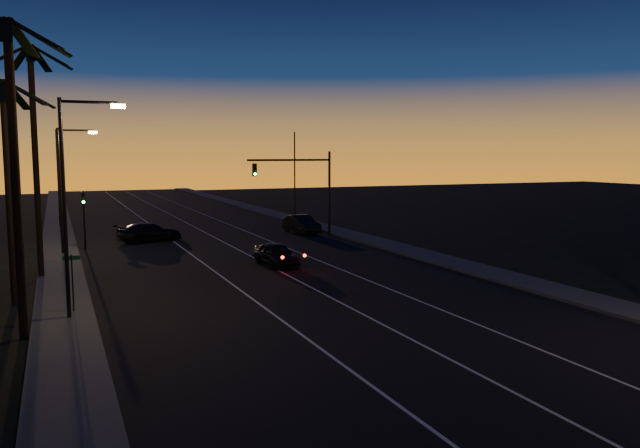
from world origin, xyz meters
name	(u,v)px	position (x,y,z in m)	size (l,w,h in m)	color
road	(255,263)	(0.00, 30.00, 0.01)	(20.00, 170.00, 0.01)	black
sidewalk_left	(61,276)	(-11.20, 30.00, 0.08)	(2.40, 170.00, 0.16)	#333230
sidewalk_right	(410,251)	(11.20, 30.00, 0.08)	(2.40, 170.00, 0.16)	#333230
lane_stripe_left	(208,266)	(-3.00, 30.00, 0.02)	(0.12, 160.00, 0.01)	silver
lane_stripe_mid	(263,262)	(0.50, 30.00, 0.02)	(0.12, 160.00, 0.01)	silver
lane_stripe_right	(314,259)	(4.00, 30.00, 0.02)	(0.12, 160.00, 0.01)	silver
palm_near	(14,146)	(-12.60, 18.00, 7.07)	(4.25, 4.16, 11.53)	black
palm_mid	(7,166)	(-13.20, 24.00, 6.25)	(4.25, 4.16, 10.03)	black
palm_far	(34,138)	(-12.20, 30.00, 7.61)	(4.25, 4.16, 12.53)	black
streetlight_left_near	(72,191)	(-10.70, 20.00, 5.32)	(2.55, 0.26, 9.00)	black
streetlight_left_far	(65,180)	(-10.69, 38.00, 5.06)	(2.55, 0.26, 8.50)	black
street_sign	(72,276)	(-10.80, 21.00, 1.66)	(0.70, 0.06, 2.60)	black
signal_mast	(303,179)	(7.14, 39.99, 4.78)	(7.10, 0.41, 7.00)	black
signal_post	(84,209)	(-9.50, 39.98, 2.89)	(0.28, 0.37, 4.20)	black
far_pole_left	(58,179)	(-11.00, 55.00, 4.50)	(0.14, 0.14, 9.00)	black
far_pole_right	(295,177)	(11.00, 52.00, 4.50)	(0.14, 0.14, 9.00)	black
lead_car	(276,254)	(0.93, 28.64, 0.72)	(2.00, 4.72, 1.41)	black
right_car	(301,224)	(8.05, 42.64, 0.78)	(1.99, 4.80, 1.54)	black
cross_car	(150,232)	(-4.69, 42.41, 0.75)	(5.48, 3.53, 1.48)	black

